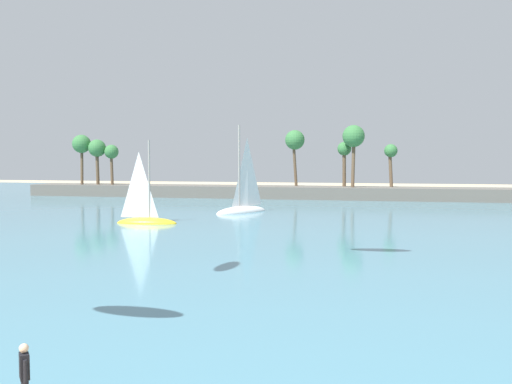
% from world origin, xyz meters
% --- Properties ---
extents(sea, '(220.00, 109.11, 0.06)m').
position_xyz_m(sea, '(0.00, 60.79, 0.03)').
color(sea, teal).
rests_on(sea, ground).
extents(palm_headland, '(97.56, 6.00, 10.59)m').
position_xyz_m(palm_headland, '(-1.16, 75.34, 1.81)').
color(palm_headland, '#605B54').
rests_on(palm_headland, ground).
extents(person_at_waterline, '(0.39, 0.44, 1.67)m').
position_xyz_m(person_at_waterline, '(-3.85, 5.69, 0.89)').
color(person_at_waterline, black).
rests_on(person_at_waterline, ground).
extents(sailboat_near_shore, '(5.55, 6.94, 10.06)m').
position_xyz_m(sailboat_near_shore, '(-10.07, 53.00, 0.97)').
color(sailboat_near_shore, white).
rests_on(sailboat_near_shore, sea).
extents(sailboat_mid_bay, '(5.60, 2.06, 7.97)m').
position_xyz_m(sailboat_mid_bay, '(-16.13, 41.03, 0.78)').
color(sailboat_mid_bay, yellow).
rests_on(sailboat_mid_bay, sea).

